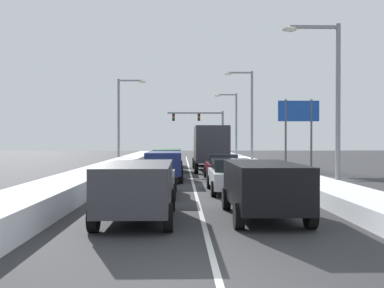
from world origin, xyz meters
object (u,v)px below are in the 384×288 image
object	(u,v)px
suv_charcoal_center_lane_nearest	(137,186)
street_lamp_right_far	(233,120)
box_truck_right_lane_fourth	(210,146)
suv_black_right_lane_nearest	(263,185)
suv_navy_center_lane_third	(164,163)
sedan_white_right_lane_second	(231,175)
sedan_red_center_lane_fifth	(169,158)
sedan_maroon_right_lane_third	(222,167)
sedan_gray_center_lane_second	(153,178)
sedan_silver_right_lane_fifth	(206,157)
suv_green_center_lane_fourth	(168,158)
street_lamp_left_mid	(123,113)
street_lamp_right_near	(330,91)
street_lamp_right_mid	(248,109)
traffic_light_gantry	(205,124)
roadside_sign_right	(299,118)

from	to	relation	value
suv_charcoal_center_lane_nearest	street_lamp_right_far	world-z (taller)	street_lamp_right_far
box_truck_right_lane_fourth	suv_black_right_lane_nearest	bearing A→B (deg)	-89.11
suv_charcoal_center_lane_nearest	suv_navy_center_lane_third	xyz separation A→B (m)	(0.31, 12.90, 0.00)
sedan_white_right_lane_second	sedan_red_center_lane_fifth	distance (m)	20.25
sedan_maroon_right_lane_third	sedan_gray_center_lane_second	distance (m)	8.63
sedan_silver_right_lane_fifth	sedan_gray_center_lane_second	distance (m)	22.44
suv_black_right_lane_nearest	suv_green_center_lane_fourth	xyz separation A→B (m)	(-3.49, 19.87, 0.00)
sedan_silver_right_lane_fifth	suv_navy_center_lane_third	bearing A→B (deg)	-102.00
suv_green_center_lane_fourth	suv_charcoal_center_lane_nearest	bearing A→B (deg)	-90.80
box_truck_right_lane_fourth	suv_charcoal_center_lane_nearest	size ratio (longest dim) A/B	1.47
sedan_white_right_lane_second	street_lamp_left_mid	size ratio (longest dim) A/B	0.56
suv_black_right_lane_nearest	sedan_maroon_right_lane_third	bearing A→B (deg)	90.29
sedan_red_center_lane_fifth	suv_black_right_lane_nearest	bearing A→B (deg)	-82.41
sedan_silver_right_lane_fifth	suv_green_center_lane_fourth	bearing A→B (deg)	-112.43
sedan_maroon_right_lane_third	street_lamp_right_near	size ratio (longest dim) A/B	0.59
suv_black_right_lane_nearest	street_lamp_right_far	size ratio (longest dim) A/B	0.63
street_lamp_right_far	street_lamp_left_mid	xyz separation A→B (m)	(-11.47, -10.41, 0.14)
sedan_gray_center_lane_second	street_lamp_left_mid	world-z (taller)	street_lamp_left_mid
sedan_silver_right_lane_fifth	suv_navy_center_lane_third	distance (m)	15.43
street_lamp_right_mid	street_lamp_right_far	distance (m)	10.83
sedan_maroon_right_lane_third	box_truck_right_lane_fourth	xyz separation A→B (m)	(-0.25, 7.09, 1.14)
street_lamp_right_far	traffic_light_gantry	bearing A→B (deg)	109.08
suv_black_right_lane_nearest	suv_green_center_lane_fourth	size ratio (longest dim) A/B	1.00
sedan_maroon_right_lane_third	sedan_gray_center_lane_second	size ratio (longest dim) A/B	1.00
street_lamp_left_mid	sedan_silver_right_lane_fifth	bearing A→B (deg)	-6.58
street_lamp_right_far	sedan_gray_center_lane_second	bearing A→B (deg)	-102.17
sedan_maroon_right_lane_third	suv_charcoal_center_lane_nearest	distance (m)	14.14
sedan_gray_center_lane_second	suv_navy_center_lane_third	bearing A→B (deg)	88.13
sedan_maroon_right_lane_third	suv_charcoal_center_lane_nearest	xyz separation A→B (m)	(-3.71, -13.64, 0.25)
street_lamp_right_near	street_lamp_right_far	distance (m)	32.45
street_lamp_right_far	roadside_sign_right	distance (m)	17.96
sedan_gray_center_lane_second	suv_green_center_lane_fourth	xyz separation A→B (m)	(0.20, 14.34, 0.25)
street_lamp_right_near	box_truck_right_lane_fourth	bearing A→B (deg)	107.87
sedan_maroon_right_lane_third	roadside_sign_right	world-z (taller)	roadside_sign_right
box_truck_right_lane_fourth	suv_green_center_lane_fourth	distance (m)	3.34
suv_navy_center_lane_third	roadside_sign_right	size ratio (longest dim) A/B	0.89
box_truck_right_lane_fourth	street_lamp_right_far	bearing A→B (deg)	78.31
suv_charcoal_center_lane_nearest	sedan_red_center_lane_fifth	size ratio (longest dim) A/B	1.09
sedan_silver_right_lane_fifth	suv_green_center_lane_fourth	size ratio (longest dim) A/B	0.92
sedan_gray_center_lane_second	traffic_light_gantry	bearing A→B (deg)	83.94
suv_green_center_lane_fourth	roadside_sign_right	distance (m)	10.63
suv_black_right_lane_nearest	sedan_gray_center_lane_second	bearing A→B (deg)	123.78
street_lamp_right_near	street_lamp_right_mid	size ratio (longest dim) A/B	0.87
sedan_silver_right_lane_fifth	roadside_sign_right	xyz separation A→B (m)	(6.86, -6.39, 3.25)
suv_black_right_lane_nearest	street_lamp_left_mid	size ratio (longest dim) A/B	0.61
sedan_red_center_lane_fifth	roadside_sign_right	xyz separation A→B (m)	(10.15, -5.35, 3.25)
sedan_silver_right_lane_fifth	street_lamp_right_mid	world-z (taller)	street_lamp_right_mid
box_truck_right_lane_fourth	roadside_sign_right	world-z (taller)	roadside_sign_right
street_lamp_right_mid	roadside_sign_right	size ratio (longest dim) A/B	1.58
suv_black_right_lane_nearest	street_lamp_left_mid	xyz separation A→B (m)	(-7.94, 28.59, 3.79)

